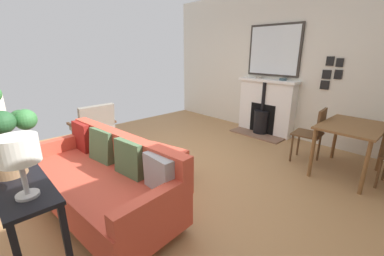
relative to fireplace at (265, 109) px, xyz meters
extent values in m
cube|color=#A87A4C|center=(2.67, 0.06, -0.52)|extent=(5.76, 5.64, 0.01)
cube|color=beige|center=(-0.21, 0.06, 0.92)|extent=(0.12, 5.64, 2.88)
cube|color=brown|center=(0.27, 0.00, -0.50)|extent=(0.37, 1.11, 0.03)
cube|color=white|center=(-0.03, 0.00, 0.03)|extent=(0.24, 1.17, 1.09)
cube|color=black|center=(0.07, 0.00, -0.18)|extent=(0.06, 0.56, 0.61)
cylinder|color=black|center=(0.11, 0.00, -0.26)|extent=(0.31, 0.31, 0.46)
cylinder|color=black|center=(0.11, 0.00, -0.02)|extent=(0.32, 0.32, 0.02)
cylinder|color=black|center=(0.11, 0.00, 0.28)|extent=(0.07, 0.07, 0.58)
cube|color=white|center=(-0.01, 0.00, 0.60)|extent=(0.29, 1.25, 0.05)
cube|color=#2D2823|center=(-0.13, 0.00, 1.19)|extent=(0.04, 1.12, 1.00)
cube|color=silver|center=(-0.11, 0.00, 1.19)|extent=(0.01, 1.04, 0.92)
cylinder|color=#9E9384|center=(-0.03, -0.23, 0.65)|extent=(0.13, 0.13, 0.04)
torus|color=#9E9384|center=(-0.03, -0.23, 0.66)|extent=(0.13, 0.13, 0.01)
cylinder|color=#334C56|center=(-0.03, 0.31, 0.65)|extent=(0.14, 0.14, 0.04)
torus|color=#334C56|center=(-0.03, 0.31, 0.66)|extent=(0.14, 0.14, 0.01)
cylinder|color=#B2B2B7|center=(4.14, -0.61, -0.47)|extent=(0.04, 0.04, 0.10)
cylinder|color=#B2B2B7|center=(3.48, -0.68, -0.47)|extent=(0.04, 0.04, 0.10)
cylinder|color=#B2B2B7|center=(3.31, 1.04, -0.47)|extent=(0.04, 0.04, 0.10)
cube|color=#D14C38|center=(3.73, 0.22, -0.25)|extent=(1.02, 2.10, 0.34)
cube|color=#D14C38|center=(3.37, 0.18, 0.11)|extent=(0.33, 2.04, 0.37)
cube|color=#D14C38|center=(3.82, -0.74, 0.01)|extent=(0.80, 0.19, 0.17)
cube|color=#D14C38|center=(3.64, 1.17, 0.01)|extent=(0.80, 0.19, 0.17)
cube|color=maroon|center=(3.55, -0.60, 0.09)|extent=(0.15, 0.39, 0.39)
cube|color=#4C6B47|center=(3.50, -0.10, 0.10)|extent=(0.22, 0.41, 0.40)
cube|color=#4C6B47|center=(3.45, 0.46, 0.10)|extent=(0.19, 0.41, 0.40)
cube|color=#99999E|center=(3.40, 0.92, 0.08)|extent=(0.12, 0.36, 0.36)
cylinder|color=#B2B2B7|center=(3.17, -0.14, -0.47)|extent=(0.04, 0.04, 0.09)
cylinder|color=#B2B2B7|center=(3.05, 0.39, -0.47)|extent=(0.04, 0.04, 0.09)
cylinder|color=#B2B2B7|center=(2.67, -0.25, -0.47)|extent=(0.04, 0.04, 0.09)
cylinder|color=#B2B2B7|center=(2.55, 0.27, -0.47)|extent=(0.04, 0.04, 0.09)
cube|color=#D14C38|center=(2.86, 0.07, -0.28)|extent=(0.78, 0.80, 0.30)
cube|color=#4C3321|center=(2.77, -1.91, -0.33)|extent=(0.05, 0.05, 0.37)
cube|color=#4C3321|center=(3.28, -1.90, -0.33)|extent=(0.05, 0.05, 0.37)
cube|color=#4C3321|center=(2.75, -1.44, -0.33)|extent=(0.05, 0.05, 0.37)
cube|color=#4C3321|center=(3.26, -1.42, -0.33)|extent=(0.05, 0.05, 0.37)
cube|color=slate|center=(3.01, -1.67, -0.13)|extent=(0.62, 0.58, 0.08)
cube|color=slate|center=(3.01, -1.42, 0.11)|extent=(0.60, 0.16, 0.41)
cube|color=#4C3321|center=(2.69, -1.68, -0.04)|extent=(0.06, 0.53, 0.04)
cube|color=#4C3321|center=(3.33, -1.66, -0.04)|extent=(0.06, 0.53, 0.04)
cube|color=black|center=(4.28, -0.64, -0.13)|extent=(0.04, 0.04, 0.77)
cube|color=black|center=(4.28, 1.07, -0.13)|extent=(0.04, 0.04, 0.77)
cube|color=black|center=(4.41, 0.22, 0.27)|extent=(0.33, 1.78, 0.03)
cylinder|color=#B2B2B7|center=(4.41, -0.45, 0.29)|extent=(0.14, 0.14, 0.02)
cylinder|color=#B2B2B7|center=(4.41, 0.88, 0.29)|extent=(0.14, 0.14, 0.02)
cylinder|color=#B2B2B7|center=(4.41, 0.88, 0.41)|extent=(0.03, 0.03, 0.22)
cylinder|color=silver|center=(4.41, 0.88, 0.61)|extent=(0.24, 0.24, 0.17)
cylinder|color=#99704C|center=(4.44, 0.45, 0.35)|extent=(0.23, 0.23, 0.14)
cylinder|color=brown|center=(4.44, 0.45, 0.56)|extent=(0.02, 0.02, 0.28)
sphere|color=#26562D|center=(4.43, 0.58, 0.72)|extent=(0.16, 0.16, 0.16)
sphere|color=#387A3D|center=(4.29, 0.53, 0.71)|extent=(0.15, 0.15, 0.15)
sphere|color=#2D6633|center=(4.31, 0.42, 0.70)|extent=(0.13, 0.13, 0.13)
cube|color=#B23833|center=(4.42, 0.04, 0.29)|extent=(0.25, 0.19, 0.02)
cube|color=olive|center=(4.41, 0.04, 0.32)|extent=(0.23, 0.20, 0.03)
cube|color=#38517F|center=(4.41, 0.04, 0.35)|extent=(0.28, 0.22, 0.03)
cylinder|color=brown|center=(0.33, 1.49, -0.16)|extent=(0.05, 0.05, 0.70)
cylinder|color=brown|center=(1.24, 1.49, -0.16)|extent=(0.05, 0.05, 0.70)
cylinder|color=brown|center=(0.33, 2.11, -0.16)|extent=(0.05, 0.05, 0.70)
cylinder|color=brown|center=(1.24, 2.11, -0.16)|extent=(0.05, 0.05, 0.70)
cube|color=brown|center=(0.79, 1.80, 0.20)|extent=(1.01, 0.72, 0.03)
cylinder|color=brown|center=(0.64, 1.04, -0.29)|extent=(0.04, 0.04, 0.46)
cylinder|color=brown|center=(0.96, 1.08, -0.29)|extent=(0.04, 0.04, 0.46)
cylinder|color=brown|center=(0.61, 1.36, -0.29)|extent=(0.04, 0.04, 0.46)
cylinder|color=brown|center=(0.93, 1.39, -0.29)|extent=(0.04, 0.04, 0.46)
cube|color=brown|center=(0.79, 1.22, -0.05)|extent=(0.44, 0.44, 0.02)
cube|color=brown|center=(0.77, 1.39, 0.16)|extent=(0.36, 0.07, 0.40)
cylinder|color=brown|center=(0.94, 2.21, -0.30)|extent=(0.03, 0.03, 0.43)
cube|color=black|center=(-0.14, 1.07, 1.01)|extent=(0.02, 0.12, 0.16)
cube|color=black|center=(-0.14, 1.22, 0.99)|extent=(0.02, 0.11, 0.14)
cube|color=black|center=(-0.14, 1.05, 0.79)|extent=(0.02, 0.14, 0.15)
cube|color=black|center=(-0.14, 1.23, 0.80)|extent=(0.02, 0.12, 0.15)
cube|color=black|center=(-0.14, 1.04, 0.60)|extent=(0.02, 0.14, 0.15)
camera|label=1|loc=(4.58, 2.63, 1.19)|focal=22.98mm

